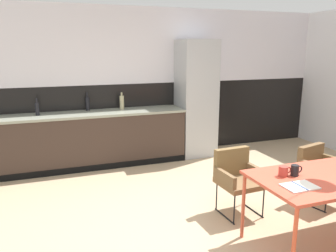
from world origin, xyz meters
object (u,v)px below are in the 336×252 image
(bottle_spice_small, at_px, (37,108))
(bottle_vinegar_dark, at_px, (122,102))
(refrigerator_column, at_px, (196,99))
(bottle_oil_tall, at_px, (88,103))
(armchair_by_stool, at_px, (237,173))
(armchair_corner_seat, at_px, (319,166))
(mug_tall_blue, at_px, (284,171))
(open_book, at_px, (300,186))
(mug_glass_clear, at_px, (295,170))

(bottle_spice_small, height_order, bottle_vinegar_dark, bottle_vinegar_dark)
(refrigerator_column, relative_size, bottle_oil_tall, 6.77)
(armchair_by_stool, bearing_deg, bottle_spice_small, -49.46)
(armchair_corner_seat, distance_m, mug_tall_blue, 1.32)
(refrigerator_column, height_order, bottle_vinegar_dark, refrigerator_column)
(bottle_vinegar_dark, height_order, bottle_oil_tall, bottle_oil_tall)
(bottle_vinegar_dark, bearing_deg, open_book, -76.09)
(mug_glass_clear, relative_size, bottle_spice_small, 0.46)
(armchair_by_stool, distance_m, mug_glass_clear, 0.87)
(bottle_vinegar_dark, bearing_deg, mug_tall_blue, -74.39)
(open_book, xyz_separation_m, mug_glass_clear, (0.15, 0.24, 0.05))
(armchair_corner_seat, relative_size, bottle_oil_tall, 2.35)
(refrigerator_column, relative_size, bottle_spice_small, 7.70)
(armchair_by_stool, distance_m, bottle_oil_tall, 2.93)
(bottle_spice_small, bearing_deg, mug_glass_clear, -52.79)
(bottle_vinegar_dark, bearing_deg, armchair_by_stool, -70.37)
(bottle_spice_small, bearing_deg, bottle_oil_tall, 12.60)
(refrigerator_column, height_order, mug_tall_blue, refrigerator_column)
(armchair_corner_seat, height_order, bottle_vinegar_dark, bottle_vinegar_dark)
(mug_tall_blue, distance_m, bottle_spice_small, 3.84)
(open_book, distance_m, bottle_oil_tall, 3.83)
(armchair_by_stool, bearing_deg, armchair_corner_seat, 171.04)
(armchair_by_stool, height_order, mug_tall_blue, mug_tall_blue)
(mug_tall_blue, distance_m, mug_glass_clear, 0.12)
(bottle_oil_tall, bearing_deg, bottle_vinegar_dark, -9.16)
(bottle_spice_small, distance_m, bottle_vinegar_dark, 1.37)
(refrigerator_column, distance_m, bottle_spice_small, 2.71)
(open_book, relative_size, mug_tall_blue, 2.20)
(armchair_by_stool, distance_m, open_book, 1.08)
(bottle_spice_small, bearing_deg, refrigerator_column, -0.90)
(armchair_by_stool, bearing_deg, bottle_vinegar_dark, -73.67)
(bottle_spice_small, xyz_separation_m, bottle_vinegar_dark, (1.37, 0.09, 0.01))
(open_book, bearing_deg, mug_glass_clear, 58.51)
(bottle_oil_tall, bearing_deg, armchair_corner_seat, -45.53)
(open_book, bearing_deg, bottle_oil_tall, 111.92)
(refrigerator_column, distance_m, armchair_corner_seat, 2.54)
(armchair_corner_seat, bearing_deg, bottle_spice_small, -49.49)
(armchair_by_stool, relative_size, bottle_vinegar_dark, 2.61)
(mug_tall_blue, xyz_separation_m, mug_glass_clear, (0.11, -0.03, 0.00))
(refrigerator_column, xyz_separation_m, armchair_corner_seat, (0.64, -2.39, -0.56))
(refrigerator_column, relative_size, armchair_by_stool, 2.73)
(armchair_by_stool, xyz_separation_m, mug_glass_clear, (0.15, -0.81, 0.30))
(mug_glass_clear, bearing_deg, bottle_spice_small, 127.21)
(mug_tall_blue, bearing_deg, bottle_oil_tall, 114.03)
(armchair_corner_seat, xyz_separation_m, mug_tall_blue, (-1.10, -0.67, 0.30))
(armchair_by_stool, height_order, bottle_spice_small, bottle_spice_small)
(mug_tall_blue, xyz_separation_m, bottle_vinegar_dark, (-0.89, 3.18, 0.25))
(refrigerator_column, bearing_deg, bottle_vinegar_dark, 174.53)
(mug_glass_clear, distance_m, bottle_vinegar_dark, 3.37)
(armchair_corner_seat, bearing_deg, bottle_oil_tall, -59.13)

